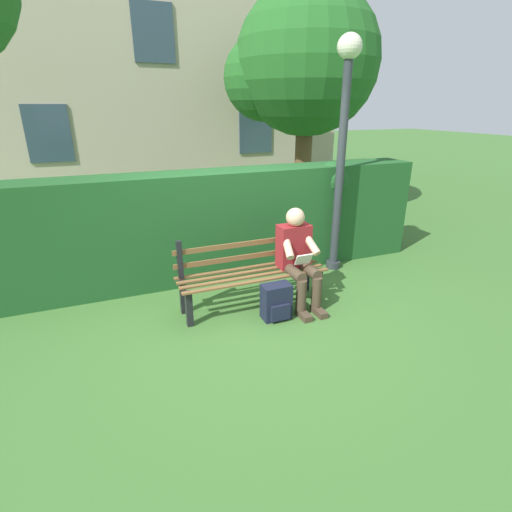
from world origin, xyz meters
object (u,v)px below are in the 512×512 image
object	(u,v)px
park_bench	(251,272)
person_seated	(298,255)
tree_far	(300,66)
backpack	(276,302)
lamp_post	(343,129)

from	to	relation	value
park_bench	person_seated	xyz separation A→B (m)	(-0.53, 0.16, 0.19)
person_seated	tree_far	size ratio (longest dim) A/B	0.26
backpack	person_seated	bearing A→B (deg)	-146.66
backpack	tree_far	world-z (taller)	tree_far
backpack	lamp_post	xyz separation A→B (m)	(-1.41, -1.03, 1.77)
tree_far	park_bench	bearing A→B (deg)	56.14
backpack	lamp_post	world-z (taller)	lamp_post
tree_far	lamp_post	xyz separation A→B (m)	(1.03, 3.24, -1.05)
park_bench	backpack	distance (m)	0.49
person_seated	lamp_post	distance (m)	1.87
person_seated	lamp_post	xyz separation A→B (m)	(-1.02, -0.77, 1.36)
person_seated	backpack	world-z (taller)	person_seated
park_bench	tree_far	xyz separation A→B (m)	(-2.59, -3.86, 2.60)
park_bench	lamp_post	world-z (taller)	lamp_post
person_seated	tree_far	bearing A→B (deg)	-117.08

